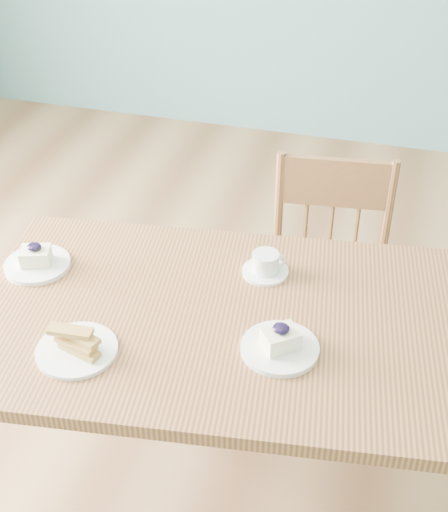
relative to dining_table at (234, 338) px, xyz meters
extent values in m
cube|color=#A4693E|center=(0.00, 0.00, 0.05)|extent=(1.39, 0.91, 0.04)
cylinder|color=#A4693E|center=(-0.63, 0.24, -0.30)|extent=(0.05, 0.05, 0.66)
cylinder|color=#A4693E|center=(0.55, 0.39, -0.30)|extent=(0.05, 0.05, 0.66)
cube|color=#A4693E|center=(0.17, 0.49, -0.24)|extent=(0.42, 0.41, 0.04)
cylinder|color=#A4693E|center=(0.02, 0.32, -0.44)|extent=(0.03, 0.03, 0.37)
cylinder|color=#A4693E|center=(0.35, 0.35, -0.44)|extent=(0.03, 0.03, 0.37)
cylinder|color=#A4693E|center=(-0.01, 0.62, -0.44)|extent=(0.03, 0.03, 0.37)
cylinder|color=#A4693E|center=(0.31, 0.66, -0.44)|extent=(0.03, 0.03, 0.37)
cylinder|color=#A4693E|center=(-0.02, 0.63, -0.01)|extent=(0.03, 0.03, 0.43)
cylinder|color=#A4693E|center=(0.32, 0.67, -0.01)|extent=(0.03, 0.03, 0.43)
cube|color=#A4693E|center=(0.15, 0.65, 0.11)|extent=(0.33, 0.06, 0.16)
cylinder|color=#A4693E|center=(0.07, 0.64, -0.09)|extent=(0.01, 0.01, 0.25)
cylinder|color=#A4693E|center=(0.15, 0.65, -0.09)|extent=(0.01, 0.01, 0.25)
cylinder|color=#A4693E|center=(0.23, 0.66, -0.09)|extent=(0.01, 0.01, 0.25)
cylinder|color=white|center=(0.13, -0.09, 0.08)|extent=(0.18, 0.18, 0.01)
cube|color=#FDF2C2|center=(0.13, -0.09, 0.11)|extent=(0.10, 0.10, 0.05)
ellipsoid|color=black|center=(0.13, -0.09, 0.14)|extent=(0.04, 0.04, 0.02)
sphere|color=black|center=(0.14, -0.08, 0.14)|extent=(0.02, 0.02, 0.02)
sphere|color=black|center=(0.12, -0.08, 0.14)|extent=(0.02, 0.02, 0.02)
sphere|color=black|center=(0.14, -0.10, 0.14)|extent=(0.02, 0.02, 0.02)
cylinder|color=white|center=(-0.57, 0.06, 0.08)|extent=(0.18, 0.18, 0.01)
cube|color=#FDF2C2|center=(-0.57, 0.06, 0.11)|extent=(0.09, 0.08, 0.04)
ellipsoid|color=black|center=(-0.57, 0.06, 0.14)|extent=(0.04, 0.04, 0.02)
sphere|color=black|center=(-0.56, 0.06, 0.14)|extent=(0.02, 0.02, 0.02)
sphere|color=black|center=(-0.58, 0.06, 0.14)|extent=(0.02, 0.02, 0.02)
sphere|color=black|center=(-0.56, 0.05, 0.14)|extent=(0.02, 0.02, 0.02)
cylinder|color=white|center=(0.03, 0.20, 0.07)|extent=(0.12, 0.12, 0.01)
cylinder|color=white|center=(0.03, 0.20, 0.11)|extent=(0.09, 0.09, 0.05)
cylinder|color=olive|center=(0.03, 0.20, 0.13)|extent=(0.06, 0.06, 0.00)
torus|color=white|center=(0.06, 0.21, 0.11)|extent=(0.04, 0.03, 0.04)
cylinder|color=white|center=(-0.32, -0.22, 0.08)|extent=(0.19, 0.19, 0.01)
camera|label=1|loc=(0.34, -1.29, 1.22)|focal=50.00mm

